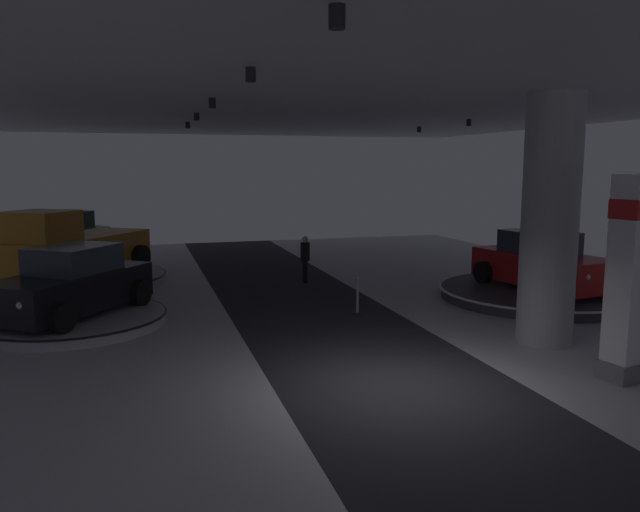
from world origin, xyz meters
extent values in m
cube|color=silver|center=(0.00, 0.00, -0.03)|extent=(24.00, 44.00, 0.05)
cube|color=#2D2D33|center=(0.00, 0.00, 0.00)|extent=(4.40, 44.00, 0.01)
cube|color=silver|center=(0.00, 0.00, 5.55)|extent=(24.00, 44.00, 0.10)
cylinder|color=black|center=(-2.53, -4.04, 5.32)|extent=(0.16, 0.16, 0.22)
cylinder|color=black|center=(-2.66, -0.21, 5.32)|extent=(0.16, 0.16, 0.22)
cylinder|color=black|center=(-2.71, 4.29, 5.32)|extent=(0.16, 0.16, 0.22)
cylinder|color=black|center=(-2.70, 8.24, 5.32)|extent=(0.16, 0.16, 0.22)
cylinder|color=black|center=(-2.65, 12.07, 5.32)|extent=(0.16, 0.16, 0.22)
cylinder|color=black|center=(6.07, 3.83, 5.32)|extent=(0.16, 0.16, 0.22)
cylinder|color=black|center=(5.93, 8.17, 5.32)|extent=(0.16, 0.16, 0.22)
cylinder|color=black|center=(6.05, 12.08, 5.32)|extent=(0.16, 0.16, 0.22)
cylinder|color=#ADADB2|center=(4.28, 1.69, 2.75)|extent=(1.23, 1.23, 5.50)
cube|color=slate|center=(4.39, -0.75, 0.17)|extent=(1.36, 0.87, 0.35)
cube|color=white|center=(4.39, -0.75, 2.08)|extent=(1.18, 0.75, 3.45)
cylinder|color=#333338|center=(7.06, 5.61, 0.16)|extent=(5.85, 5.85, 0.32)
cylinder|color=white|center=(7.06, 5.61, 0.29)|extent=(5.97, 5.97, 0.05)
cube|color=red|center=(7.06, 5.61, 0.93)|extent=(2.45, 4.43, 0.90)
cube|color=#2D3842|center=(7.03, 5.75, 1.67)|extent=(1.84, 2.12, 0.70)
cylinder|color=black|center=(8.27, 4.36, 0.66)|extent=(0.33, 0.71, 0.68)
cylinder|color=black|center=(6.30, 4.04, 0.66)|extent=(0.33, 0.71, 0.68)
cylinder|color=black|center=(7.81, 7.18, 0.66)|extent=(0.33, 0.71, 0.68)
cylinder|color=black|center=(5.84, 6.86, 0.66)|extent=(0.33, 0.71, 0.68)
sphere|color=white|center=(7.87, 3.65, 1.04)|extent=(0.18, 0.18, 0.18)
sphere|color=white|center=(6.90, 3.50, 1.04)|extent=(0.18, 0.18, 0.18)
cylinder|color=#B7B7BC|center=(-7.50, 19.04, 0.15)|extent=(4.69, 4.69, 0.31)
cylinder|color=black|center=(-7.50, 19.04, 0.28)|extent=(4.78, 4.78, 0.05)
cube|color=#2D5638|center=(-7.50, 19.04, 0.92)|extent=(3.81, 4.50, 0.90)
cube|color=#2D3842|center=(-7.42, 18.92, 1.66)|extent=(2.35, 2.44, 0.70)
cylinder|color=black|center=(-9.12, 19.68, 0.65)|extent=(0.56, 0.69, 0.68)
cylinder|color=black|center=(-7.45, 20.78, 0.65)|extent=(0.56, 0.69, 0.68)
cylinder|color=black|center=(-7.55, 17.30, 0.65)|extent=(0.56, 0.69, 0.68)
cylinder|color=black|center=(-5.88, 18.40, 0.65)|extent=(0.56, 0.69, 0.68)
sphere|color=white|center=(-9.04, 20.49, 1.03)|extent=(0.18, 0.18, 0.18)
sphere|color=white|center=(-8.22, 21.03, 1.03)|extent=(0.18, 0.18, 0.18)
cylinder|color=#B7B7BC|center=(-6.06, 6.23, 0.14)|extent=(4.45, 4.45, 0.29)
cylinder|color=black|center=(-6.06, 6.23, 0.26)|extent=(4.54, 4.54, 0.05)
cube|color=black|center=(-6.06, 6.23, 0.90)|extent=(3.93, 4.45, 0.90)
cube|color=#2D3842|center=(-5.97, 6.35, 1.64)|extent=(2.38, 2.45, 0.70)
cylinder|color=black|center=(-6.09, 4.49, 0.63)|extent=(0.58, 0.68, 0.68)
cylinder|color=black|center=(-4.41, 6.80, 0.63)|extent=(0.58, 0.68, 0.68)
cylinder|color=black|center=(-6.03, 7.97, 0.63)|extent=(0.58, 0.68, 0.68)
sphere|color=white|center=(-6.87, 4.28, 1.01)|extent=(0.18, 0.18, 0.18)
cylinder|color=#B7B7BC|center=(-6.39, 12.24, 0.13)|extent=(5.57, 5.57, 0.26)
cylinder|color=black|center=(-6.39, 12.24, 0.23)|extent=(5.68, 5.68, 0.05)
cube|color=#B77519|center=(-6.39, 12.24, 1.01)|extent=(4.71, 5.57, 1.20)
cube|color=#B77519|center=(-7.34, 10.84, 2.06)|extent=(2.53, 2.47, 1.00)
cube|color=#28333D|center=(-7.05, 11.26, 2.06)|extent=(1.49, 1.05, 0.75)
cylinder|color=black|center=(-6.45, 10.05, 0.68)|extent=(0.70, 0.85, 0.84)
cylinder|color=black|center=(-8.40, 11.37, 0.68)|extent=(0.70, 0.85, 0.84)
cylinder|color=black|center=(-4.37, 13.12, 0.68)|extent=(0.70, 0.85, 0.84)
cylinder|color=black|center=(-6.32, 14.44, 0.68)|extent=(0.70, 0.85, 0.84)
cylinder|color=black|center=(0.96, 10.00, 0.40)|extent=(0.14, 0.14, 0.80)
cylinder|color=black|center=(0.98, 10.18, 0.40)|extent=(0.14, 0.14, 0.80)
cylinder|color=black|center=(0.97, 10.09, 1.06)|extent=(0.32, 0.32, 0.62)
sphere|color=beige|center=(0.97, 10.09, 1.48)|extent=(0.22, 0.22, 0.22)
cylinder|color=#333338|center=(1.16, 5.40, 0.02)|extent=(0.28, 0.28, 0.04)
cylinder|color=#B2B2B7|center=(1.16, 5.40, 0.48)|extent=(0.07, 0.07, 0.96)
sphere|color=#B2B2B7|center=(1.16, 5.40, 0.96)|extent=(0.10, 0.10, 0.10)
camera|label=1|loc=(-4.37, -9.70, 3.95)|focal=34.31mm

